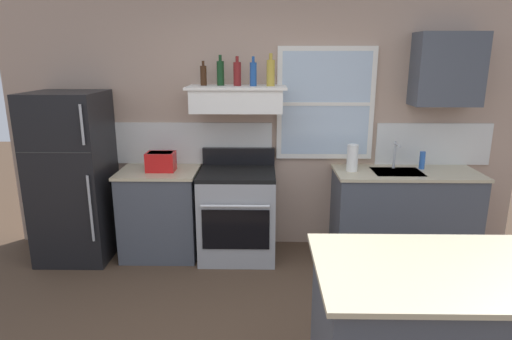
{
  "coord_description": "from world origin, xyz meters",
  "views": [
    {
      "loc": [
        0.01,
        -2.31,
        2.02
      ],
      "look_at": [
        -0.05,
        1.2,
        1.1
      ],
      "focal_mm": 30.35,
      "sensor_mm": 36.0,
      "label": 1
    }
  ],
  "objects_px": {
    "refrigerator": "(73,177)",
    "paper_towel_roll": "(352,158)",
    "bottle_brown_stout": "(203,75)",
    "bottle_red_label_wine": "(237,73)",
    "bottle_champagne_gold_foil": "(271,72)",
    "stove_range": "(238,213)",
    "dish_soap_bottle": "(422,160)",
    "toaster": "(161,161)",
    "bottle_blue_liqueur": "(253,74)",
    "bottle_dark_green_wine": "(220,73)",
    "kitchen_island": "(435,339)"
  },
  "relations": [
    {
      "from": "bottle_brown_stout",
      "to": "bottle_champagne_gold_foil",
      "type": "relative_size",
      "value": 0.77
    },
    {
      "from": "bottle_red_label_wine",
      "to": "bottle_champagne_gold_foil",
      "type": "xyz_separation_m",
      "value": [
        0.32,
        -0.02,
        0.01
      ]
    },
    {
      "from": "bottle_brown_stout",
      "to": "bottle_red_label_wine",
      "type": "xyz_separation_m",
      "value": [
        0.33,
        -0.04,
        0.02
      ]
    },
    {
      "from": "dish_soap_bottle",
      "to": "stove_range",
      "type": "bearing_deg",
      "value": -175.82
    },
    {
      "from": "bottle_dark_green_wine",
      "to": "stove_range",
      "type": "bearing_deg",
      "value": -42.5
    },
    {
      "from": "dish_soap_bottle",
      "to": "refrigerator",
      "type": "bearing_deg",
      "value": -177.4
    },
    {
      "from": "stove_range",
      "to": "bottle_dark_green_wine",
      "type": "distance_m",
      "value": 1.42
    },
    {
      "from": "refrigerator",
      "to": "bottle_red_label_wine",
      "type": "distance_m",
      "value": 1.95
    },
    {
      "from": "refrigerator",
      "to": "toaster",
      "type": "distance_m",
      "value": 0.9
    },
    {
      "from": "dish_soap_bottle",
      "to": "kitchen_island",
      "type": "bearing_deg",
      "value": -106.39
    },
    {
      "from": "toaster",
      "to": "bottle_dark_green_wine",
      "type": "relative_size",
      "value": 1.01
    },
    {
      "from": "paper_towel_roll",
      "to": "bottle_brown_stout",
      "type": "bearing_deg",
      "value": 175.93
    },
    {
      "from": "refrigerator",
      "to": "bottle_dark_green_wine",
      "type": "relative_size",
      "value": 5.79
    },
    {
      "from": "stove_range",
      "to": "dish_soap_bottle",
      "type": "bearing_deg",
      "value": 4.18
    },
    {
      "from": "stove_range",
      "to": "dish_soap_bottle",
      "type": "height_order",
      "value": "same"
    },
    {
      "from": "toaster",
      "to": "paper_towel_roll",
      "type": "height_order",
      "value": "paper_towel_roll"
    },
    {
      "from": "stove_range",
      "to": "bottle_champagne_gold_foil",
      "type": "bearing_deg",
      "value": 14.16
    },
    {
      "from": "toaster",
      "to": "bottle_champagne_gold_foil",
      "type": "relative_size",
      "value": 0.97
    },
    {
      "from": "stove_range",
      "to": "bottle_brown_stout",
      "type": "relative_size",
      "value": 4.6
    },
    {
      "from": "bottle_dark_green_wine",
      "to": "bottle_blue_liqueur",
      "type": "relative_size",
      "value": 1.05
    },
    {
      "from": "toaster",
      "to": "kitchen_island",
      "type": "distance_m",
      "value": 2.9
    },
    {
      "from": "bottle_dark_green_wine",
      "to": "bottle_champagne_gold_foil",
      "type": "bearing_deg",
      "value": -7.57
    },
    {
      "from": "bottle_brown_stout",
      "to": "refrigerator",
      "type": "bearing_deg",
      "value": -172.87
    },
    {
      "from": "bottle_dark_green_wine",
      "to": "dish_soap_bottle",
      "type": "relative_size",
      "value": 1.63
    },
    {
      "from": "stove_range",
      "to": "toaster",
      "type": "bearing_deg",
      "value": 179.2
    },
    {
      "from": "stove_range",
      "to": "dish_soap_bottle",
      "type": "distance_m",
      "value": 1.96
    },
    {
      "from": "kitchen_island",
      "to": "bottle_red_label_wine",
      "type": "bearing_deg",
      "value": 120.53
    },
    {
      "from": "refrigerator",
      "to": "paper_towel_roll",
      "type": "bearing_deg",
      "value": 1.23
    },
    {
      "from": "bottle_dark_green_wine",
      "to": "bottle_champagne_gold_foil",
      "type": "relative_size",
      "value": 0.95
    },
    {
      "from": "refrigerator",
      "to": "bottle_champagne_gold_foil",
      "type": "relative_size",
      "value": 5.51
    },
    {
      "from": "refrigerator",
      "to": "paper_towel_roll",
      "type": "distance_m",
      "value": 2.81
    },
    {
      "from": "stove_range",
      "to": "paper_towel_roll",
      "type": "relative_size",
      "value": 4.04
    },
    {
      "from": "toaster",
      "to": "bottle_champagne_gold_foil",
      "type": "distance_m",
      "value": 1.39
    },
    {
      "from": "refrigerator",
      "to": "bottle_dark_green_wine",
      "type": "height_order",
      "value": "bottle_dark_green_wine"
    },
    {
      "from": "toaster",
      "to": "bottle_brown_stout",
      "type": "bearing_deg",
      "value": 16.85
    },
    {
      "from": "toaster",
      "to": "bottle_blue_liqueur",
      "type": "bearing_deg",
      "value": 4.1
    },
    {
      "from": "refrigerator",
      "to": "bottle_brown_stout",
      "type": "relative_size",
      "value": 7.15
    },
    {
      "from": "paper_towel_roll",
      "to": "toaster",
      "type": "bearing_deg",
      "value": -179.2
    },
    {
      "from": "stove_range",
      "to": "bottle_brown_stout",
      "type": "distance_m",
      "value": 1.43
    },
    {
      "from": "refrigerator",
      "to": "dish_soap_bottle",
      "type": "bearing_deg",
      "value": 2.6
    },
    {
      "from": "bottle_red_label_wine",
      "to": "paper_towel_roll",
      "type": "relative_size",
      "value": 1.04
    },
    {
      "from": "bottle_red_label_wine",
      "to": "stove_range",
      "type": "bearing_deg",
      "value": -92.82
    },
    {
      "from": "bottle_brown_stout",
      "to": "bottle_red_label_wine",
      "type": "bearing_deg",
      "value": -6.43
    },
    {
      "from": "bottle_champagne_gold_foil",
      "to": "paper_towel_roll",
      "type": "relative_size",
      "value": 1.14
    },
    {
      "from": "bottle_brown_stout",
      "to": "bottle_champagne_gold_foil",
      "type": "distance_m",
      "value": 0.66
    },
    {
      "from": "toaster",
      "to": "bottle_red_label_wine",
      "type": "xyz_separation_m",
      "value": [
        0.77,
        0.09,
        0.85
      ]
    },
    {
      "from": "stove_range",
      "to": "bottle_blue_liqueur",
      "type": "xyz_separation_m",
      "value": [
        0.16,
        0.08,
        1.4
      ]
    },
    {
      "from": "paper_towel_roll",
      "to": "bottle_dark_green_wine",
      "type": "bearing_deg",
      "value": 175.18
    },
    {
      "from": "bottle_red_label_wine",
      "to": "bottle_champagne_gold_foil",
      "type": "bearing_deg",
      "value": -3.89
    },
    {
      "from": "toaster",
      "to": "bottle_red_label_wine",
      "type": "height_order",
      "value": "bottle_red_label_wine"
    }
  ]
}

